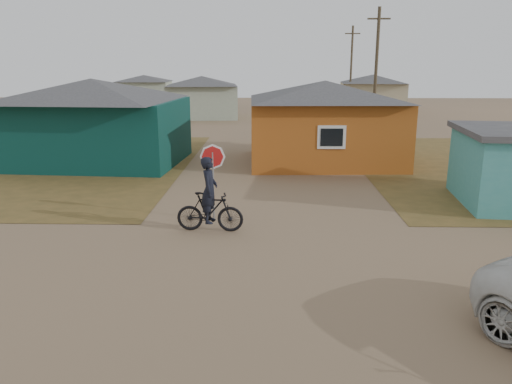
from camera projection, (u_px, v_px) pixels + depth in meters
The scene contains 10 objects.
ground at pixel (276, 283), 10.98m from camera, with size 120.00×120.00×0.00m, color #81654A.
house_teal at pixel (94, 120), 23.73m from camera, with size 8.93×7.08×4.00m.
house_yellow at pixel (324, 121), 23.96m from camera, with size 7.72×6.76×3.90m.
house_pale_west at pixel (202, 96), 43.56m from camera, with size 7.04×6.15×3.60m.
house_beige_east at pixel (372, 93), 48.97m from camera, with size 6.95×6.05×3.60m.
house_pale_north at pixel (144, 90), 55.39m from camera, with size 6.28×5.81×3.40m.
utility_pole_near at pixel (376, 72), 31.07m from camera, with size 1.40×0.20×8.00m.
utility_pole_far at pixel (351, 69), 46.52m from camera, with size 1.40×0.20×8.00m.
stop_sign at pixel (213, 164), 15.06m from camera, with size 0.73×0.31×2.35m.
cyclist at pixel (210, 205), 14.21m from camera, with size 1.95×0.72×2.17m.
Camera 1 is at (-0.18, -10.13, 4.71)m, focal length 35.00 mm.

